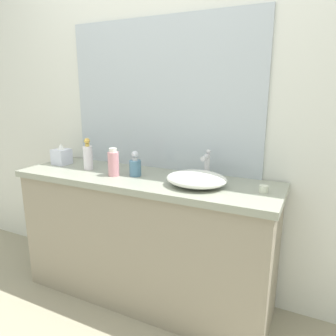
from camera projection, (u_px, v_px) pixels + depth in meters
name	position (u px, v px, depth m)	size (l,w,h in m)	color
bathroom_wall_rear	(177.00, 101.00, 2.06)	(6.00, 0.06, 2.60)	silver
vanity_counter	(144.00, 238.00, 2.06)	(1.68, 0.51, 0.85)	gray
wall_mirror_panel	(161.00, 96.00, 2.06)	(1.36, 0.01, 0.98)	#B2BCC6
sink_basin	(196.00, 179.00, 1.76)	(0.35, 0.29, 0.08)	white
faucet	(207.00, 163.00, 1.89)	(0.03, 0.12, 0.18)	silver
soap_dispenser	(88.00, 156.00, 2.12)	(0.06, 0.06, 0.21)	white
lotion_bottle	(135.00, 166.00, 1.96)	(0.07, 0.07, 0.16)	teal
perfume_bottle	(113.00, 163.00, 1.96)	(0.07, 0.07, 0.18)	pink
tissue_box	(62.00, 156.00, 2.27)	(0.11, 0.11, 0.15)	silver
candle_jar	(264.00, 189.00, 1.65)	(0.05, 0.05, 0.04)	silver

